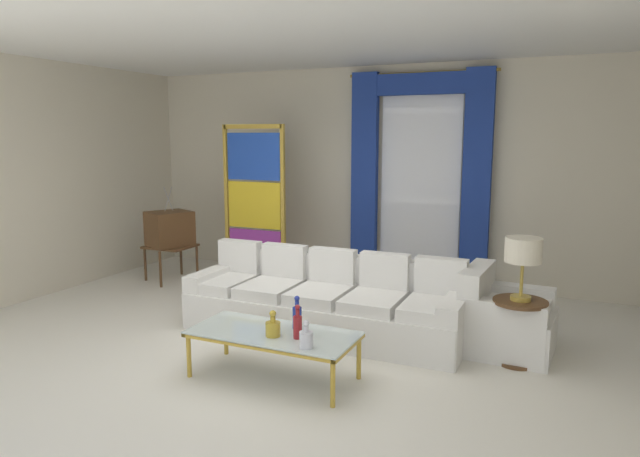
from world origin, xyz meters
TOP-DOWN VIEW (x-y plane):
  - ground_plane at (0.00, 0.00)m, footprint 16.00×16.00m
  - wall_rear at (0.00, 3.06)m, footprint 8.00×0.12m
  - wall_left at (-3.66, 0.60)m, footprint 0.12×7.00m
  - ceiling_slab at (0.00, 0.80)m, footprint 8.00×7.60m
  - curtained_window at (0.65, 2.89)m, footprint 2.00×0.17m
  - couch_white_long at (0.28, 0.63)m, footprint 2.92×0.94m
  - coffee_table at (0.34, -0.63)m, footprint 1.42×0.64m
  - bottle_blue_decanter at (0.75, -0.84)m, footprint 0.11×0.11m
  - bottle_crystal_tall at (0.39, -0.71)m, footprint 0.12×0.12m
  - bottle_amber_squat at (0.48, -0.46)m, footprint 0.08×0.08m
  - bottle_ruby_flask at (0.60, -0.68)m, footprint 0.07×0.07m
  - vintage_tv at (-2.59, 1.67)m, footprint 0.70×0.74m
  - armchair_white at (2.03, 0.83)m, footprint 0.86×0.86m
  - stained_glass_divider at (-1.44, 2.07)m, footprint 0.95×0.05m
  - peacock_figurine at (-0.93, 1.60)m, footprint 0.44×0.60m
  - round_side_table at (2.21, 0.56)m, footprint 0.48×0.48m
  - table_lamp_brass at (2.21, 0.56)m, footprint 0.32×0.32m

SIDE VIEW (x-z plane):
  - ground_plane at x=0.00m, z-range 0.00..0.00m
  - peacock_figurine at x=-0.93m, z-range -0.03..0.47m
  - armchair_white at x=2.03m, z-range -0.11..0.69m
  - couch_white_long at x=0.28m, z-range -0.12..0.74m
  - round_side_table at x=2.21m, z-range 0.06..0.65m
  - coffee_table at x=0.34m, z-range 0.17..0.58m
  - bottle_crystal_tall at x=0.39m, z-range 0.37..0.59m
  - bottle_blue_decanter at x=0.75m, z-range 0.38..0.60m
  - bottle_ruby_flask at x=0.60m, z-range 0.38..0.66m
  - bottle_amber_squat at x=0.48m, z-range 0.38..0.67m
  - vintage_tv at x=-2.59m, z-range 0.06..1.40m
  - table_lamp_brass at x=2.21m, z-range 0.74..1.31m
  - stained_glass_divider at x=-1.44m, z-range -0.04..2.16m
  - wall_rear at x=0.00m, z-range 0.00..3.00m
  - wall_left at x=-3.66m, z-range 0.00..3.00m
  - curtained_window at x=0.65m, z-range 0.39..3.09m
  - ceiling_slab at x=0.00m, z-range 3.00..3.04m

